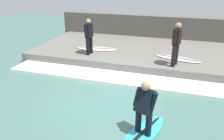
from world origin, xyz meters
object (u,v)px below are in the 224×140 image
surfboard_riding (143,133)px  surfer_riding (145,106)px  surfer_waiting_far (176,42)px  surfboard_waiting_far (178,58)px  surfboard_waiting_near (97,49)px  surfer_waiting_near (89,35)px

surfboard_riding → surfer_riding: bearing=-90.0°
surfer_waiting_far → surfboard_waiting_far: surfer_waiting_far is taller
surfboard_waiting_near → surfboard_waiting_far: bearing=-94.4°
surfer_waiting_near → surfboard_waiting_near: 1.09m
surfboard_riding → surfer_riding: (0.00, -0.00, 0.78)m
surfboard_riding → surfboard_waiting_far: 4.54m
surfer_waiting_near → surfboard_riding: bearing=-143.2°
surfer_riding → surfer_waiting_near: size_ratio=0.90×
surfer_waiting_far → surfboard_riding: bearing=172.1°
surfboard_riding → surfer_waiting_near: surfer_waiting_near is taller
surfer_riding → surfboard_waiting_far: 4.53m
surfboard_riding → surfboard_waiting_near: bearing=31.9°
surfer_waiting_near → surfboard_waiting_far: 3.77m
surfboard_riding → surfboard_waiting_near: 5.62m
surfboard_waiting_near → surfer_waiting_far: 3.73m
surfboard_waiting_far → surfboard_waiting_near: bearing=85.6°
surfboard_waiting_near → surfboard_waiting_far: size_ratio=0.99×
surfboard_waiting_far → surfer_waiting_far: bearing=170.8°
surfer_waiting_far → surfboard_waiting_near: bearing=73.7°
surfer_riding → surfboard_waiting_near: bearing=31.9°
surfer_riding → surfboard_waiting_near: surfer_riding is taller
surfer_riding → surfer_waiting_near: (4.04, 3.02, 0.46)m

